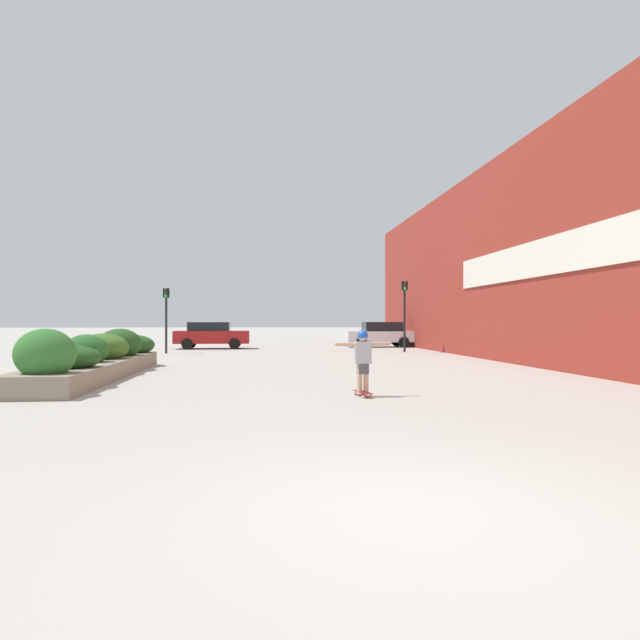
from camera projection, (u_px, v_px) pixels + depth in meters
ground_plane at (421, 510)px, 4.59m from camera, size 300.00×300.00×0.00m
building_wall_right at (508, 258)px, 21.56m from camera, size 0.67×39.75×7.88m
planter_box at (99, 357)px, 15.63m from camera, size 1.65×9.35×1.38m
skateboard at (363, 393)px, 11.58m from camera, size 0.31×0.75×0.09m
skateboarder at (363, 354)px, 11.58m from camera, size 1.17×0.26×1.26m
car_leftmost at (212, 335)px, 32.02m from camera, size 4.13×1.95×1.49m
car_center_left at (380, 334)px, 34.16m from camera, size 4.07×1.93×1.50m
traffic_light_left at (166, 308)px, 27.27m from camera, size 0.28×0.30×3.13m
traffic_light_right at (405, 304)px, 28.37m from camera, size 0.28×0.30×3.55m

